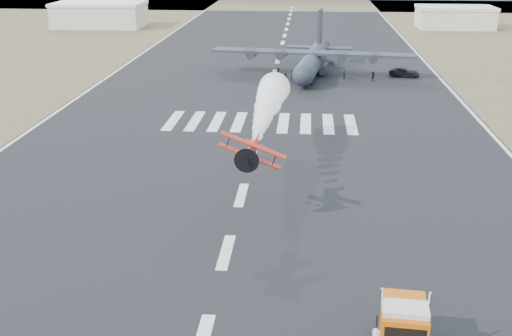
# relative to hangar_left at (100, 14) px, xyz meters

# --- Properties ---
(scrub_far) EXTENTS (500.00, 80.00, 0.00)m
(scrub_far) POSITION_rel_hangar_left_xyz_m (52.00, 85.00, -3.41)
(scrub_far) COLOR brown
(scrub_far) RESTS_ON ground
(runway_markings) EXTENTS (60.00, 260.00, 0.01)m
(runway_markings) POSITION_rel_hangar_left_xyz_m (52.00, -85.00, -3.40)
(runway_markings) COLOR silver
(runway_markings) RESTS_ON ground
(hangar_left) EXTENTS (24.50, 14.50, 6.70)m
(hangar_left) POSITION_rel_hangar_left_xyz_m (0.00, 0.00, 0.00)
(hangar_left) COLOR beige
(hangar_left) RESTS_ON ground
(hangar_right) EXTENTS (20.50, 12.50, 5.90)m
(hangar_right) POSITION_rel_hangar_left_xyz_m (98.00, 5.00, -0.40)
(hangar_right) COLOR beige
(hangar_right) RESTS_ON ground
(semi_truck) EXTENTS (3.36, 8.49, 3.76)m
(semi_truck) POSITION_rel_hangar_left_xyz_m (63.92, -145.98, -1.56)
(semi_truck) COLOR black
(semi_truck) RESTS_ON ground
(aerobatic_biplane) EXTENTS (5.67, 5.33, 3.24)m
(aerobatic_biplane) POSITION_rel_hangar_left_xyz_m (53.37, -125.99, 2.69)
(aerobatic_biplane) COLOR #B41A0C
(smoke_trail) EXTENTS (3.75, 22.97, 3.75)m
(smoke_trail) POSITION_rel_hangar_left_xyz_m (53.96, -106.72, 2.84)
(smoke_trail) COLOR white
(transport_aircraft) EXTENTS (36.50, 29.96, 10.53)m
(transport_aircraft) POSITION_rel_hangar_left_xyz_m (59.02, -61.21, -0.69)
(transport_aircraft) COLOR #212732
(transport_aircraft) RESTS_ON ground
(support_vehicle) EXTENTS (5.87, 4.07, 1.49)m
(support_vehicle) POSITION_rel_hangar_left_xyz_m (75.39, -62.60, -2.66)
(support_vehicle) COLOR black
(support_vehicle) RESTS_ON ground
(crew_a) EXTENTS (0.77, 0.81, 1.74)m
(crew_a) POSITION_rel_hangar_left_xyz_m (55.37, -67.36, -2.54)
(crew_a) COLOR black
(crew_a) RESTS_ON ground
(crew_b) EXTENTS (1.06, 0.92, 1.87)m
(crew_b) POSITION_rel_hangar_left_xyz_m (57.54, -69.48, -2.47)
(crew_b) COLOR black
(crew_b) RESTS_ON ground
(crew_c) EXTENTS (1.09, 0.54, 1.67)m
(crew_c) POSITION_rel_hangar_left_xyz_m (54.26, -68.72, -2.58)
(crew_c) COLOR black
(crew_c) RESTS_ON ground
(crew_d) EXTENTS (0.62, 1.12, 1.87)m
(crew_d) POSITION_rel_hangar_left_xyz_m (58.78, -71.17, -2.47)
(crew_d) COLOR black
(crew_d) RESTS_ON ground
(crew_e) EXTENTS (0.88, 0.88, 1.58)m
(crew_e) POSITION_rel_hangar_left_xyz_m (52.78, -64.30, -2.62)
(crew_e) COLOR black
(crew_e) RESTS_ON ground
(crew_f) EXTENTS (1.03, 1.61, 1.66)m
(crew_f) POSITION_rel_hangar_left_xyz_m (69.38, -66.88, -2.58)
(crew_f) COLOR black
(crew_f) RESTS_ON ground
(crew_g) EXTENTS (0.77, 0.79, 1.67)m
(crew_g) POSITION_rel_hangar_left_xyz_m (64.44, -66.02, -2.57)
(crew_g) COLOR black
(crew_g) RESTS_ON ground
(crew_h) EXTENTS (0.64, 0.88, 1.65)m
(crew_h) POSITION_rel_hangar_left_xyz_m (54.22, -70.78, -2.58)
(crew_h) COLOR black
(crew_h) RESTS_ON ground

